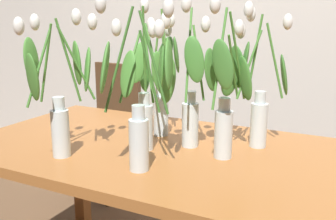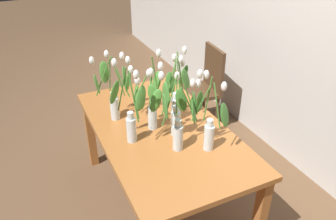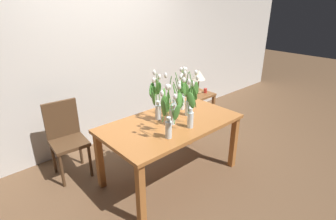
% 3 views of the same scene
% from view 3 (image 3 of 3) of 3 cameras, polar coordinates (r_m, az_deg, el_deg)
% --- Properties ---
extents(ground_plane, '(18.00, 18.00, 0.00)m').
position_cam_3_polar(ground_plane, '(3.46, 0.53, -13.67)').
color(ground_plane, brown).
extents(room_wall_rear, '(9.00, 0.10, 2.70)m').
position_cam_3_polar(room_wall_rear, '(3.99, -13.52, 12.05)').
color(room_wall_rear, beige).
rests_on(room_wall_rear, ground).
extents(dining_table, '(1.60, 0.90, 0.74)m').
position_cam_3_polar(dining_table, '(3.12, 0.58, -4.05)').
color(dining_table, '#A3602D').
rests_on(dining_table, ground).
extents(tulip_vase_0, '(0.24, 0.24, 0.59)m').
position_cam_3_polar(tulip_vase_0, '(2.87, 4.95, 0.37)').
color(tulip_vase_0, silver).
rests_on(tulip_vase_0, dining_table).
extents(tulip_vase_1, '(0.22, 0.30, 0.55)m').
position_cam_3_polar(tulip_vase_1, '(2.64, 0.05, -1.42)').
color(tulip_vase_1, silver).
rests_on(tulip_vase_1, dining_table).
extents(tulip_vase_2, '(0.15, 0.28, 0.58)m').
position_cam_3_polar(tulip_vase_2, '(3.19, 4.13, 2.54)').
color(tulip_vase_2, silver).
rests_on(tulip_vase_2, dining_table).
extents(tulip_vase_3, '(0.18, 0.17, 0.58)m').
position_cam_3_polar(tulip_vase_3, '(3.06, -2.49, 2.04)').
color(tulip_vase_3, silver).
rests_on(tulip_vase_3, dining_table).
extents(tulip_vase_4, '(0.15, 0.19, 0.59)m').
position_cam_3_polar(tulip_vase_4, '(3.12, 1.93, 1.64)').
color(tulip_vase_4, silver).
rests_on(tulip_vase_4, dining_table).
extents(tulip_vase_5, '(0.20, 0.24, 0.56)m').
position_cam_3_polar(tulip_vase_5, '(3.34, 3.21, 3.40)').
color(tulip_vase_5, silver).
rests_on(tulip_vase_5, dining_table).
extents(tulip_vase_6, '(0.25, 0.26, 0.59)m').
position_cam_3_polar(tulip_vase_6, '(2.93, 1.31, 1.00)').
color(tulip_vase_6, silver).
rests_on(tulip_vase_6, dining_table).
extents(dining_chair, '(0.44, 0.44, 0.93)m').
position_cam_3_polar(dining_chair, '(3.47, -20.96, -5.00)').
color(dining_chair, '#4C331E').
rests_on(dining_chair, ground).
extents(side_table, '(0.44, 0.44, 0.55)m').
position_cam_3_polar(side_table, '(4.63, 6.43, 2.21)').
color(side_table, brown).
rests_on(side_table, ground).
extents(table_lamp, '(0.22, 0.22, 0.40)m').
position_cam_3_polar(table_lamp, '(4.53, 6.63, 7.35)').
color(table_lamp, olive).
rests_on(table_lamp, side_table).
extents(pillar_candle, '(0.06, 0.06, 0.07)m').
position_cam_3_polar(pillar_candle, '(4.63, 7.99, 4.13)').
color(pillar_candle, '#B72D23').
rests_on(pillar_candle, side_table).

